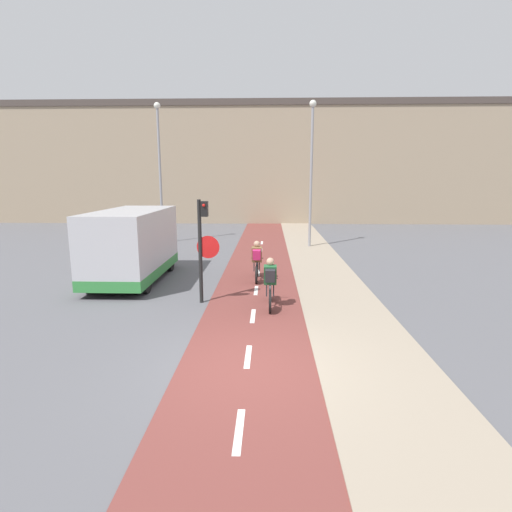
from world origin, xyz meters
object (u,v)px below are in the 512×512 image
(traffic_light_pole, at_px, (203,240))
(van, at_px, (133,247))
(cyclist_far, at_px, (257,262))
(street_lamp_far, at_px, (160,160))
(cyclist_near, at_px, (270,284))
(street_lamp_sidewalk, at_px, (311,161))

(traffic_light_pole, distance_m, van, 3.97)
(traffic_light_pole, relative_size, cyclist_far, 1.80)
(street_lamp_far, xyz_separation_m, cyclist_near, (6.24, -11.77, -3.97))
(street_lamp_sidewalk, distance_m, cyclist_near, 11.34)
(cyclist_near, distance_m, van, 5.79)
(street_lamp_sidewalk, height_order, cyclist_far, street_lamp_sidewalk)
(van, bearing_deg, street_lamp_sidewalk, 46.54)
(street_lamp_far, relative_size, street_lamp_sidewalk, 1.02)
(cyclist_far, distance_m, van, 4.52)
(street_lamp_far, xyz_separation_m, van, (1.28, -8.84, -3.41))
(cyclist_near, distance_m, cyclist_far, 3.15)
(street_lamp_far, height_order, van, street_lamp_far)
(traffic_light_pole, xyz_separation_m, cyclist_far, (1.50, 2.71, -1.21))
(cyclist_far, bearing_deg, cyclist_near, -81.22)
(traffic_light_pole, height_order, cyclist_near, traffic_light_pole)
(street_lamp_far, bearing_deg, cyclist_near, -62.09)
(traffic_light_pole, xyz_separation_m, van, (-2.98, 2.53, -0.65))
(street_lamp_far, relative_size, cyclist_far, 4.55)
(cyclist_far, bearing_deg, traffic_light_pole, -118.92)
(traffic_light_pole, relative_size, street_lamp_sidewalk, 0.41)
(street_lamp_far, bearing_deg, cyclist_far, -56.38)
(cyclist_near, bearing_deg, street_lamp_far, 117.91)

